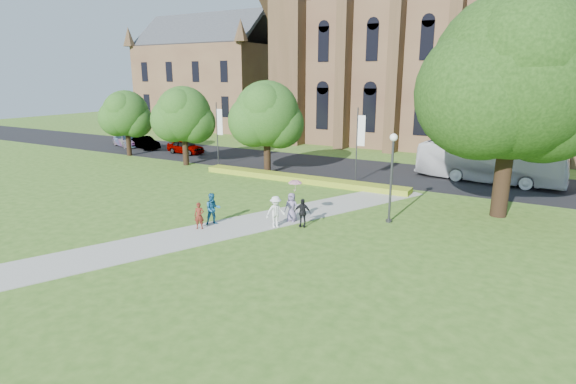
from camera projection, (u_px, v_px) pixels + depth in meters
The scene contains 23 objects.
ground at pixel (220, 233), 24.67m from camera, with size 160.00×160.00×0.00m, color #39621D.
road at pixel (354, 169), 41.51m from camera, with size 160.00×10.00×0.02m, color black.
footpath at pixel (231, 228), 25.51m from camera, with size 3.20×30.00×0.04m, color #B2B2A8.
flower_hedge at pixel (300, 179), 36.68m from camera, with size 18.00×1.40×0.45m, color gold.
cathedral at pixel (508, 33), 50.09m from camera, with size 52.60×18.25×28.00m.
building_west at pixel (212, 71), 73.97m from camera, with size 22.00×14.00×18.30m.
streetlamp at pixel (392, 167), 25.73m from camera, with size 0.44×0.44×5.24m.
large_tree at pixel (515, 76), 25.62m from camera, with size 9.60×9.60×13.20m.
street_tree_0 at pixel (183, 114), 42.40m from camera, with size 5.20×5.20×7.50m.
street_tree_1 at pixel (267, 114), 38.44m from camera, with size 5.60×5.60×8.05m.
street_tree_2 at pixel (126, 113), 47.63m from camera, with size 4.80×4.80×6.95m.
banner_pole_0 at pixel (358, 141), 35.61m from camera, with size 0.70×0.10×6.00m.
banner_pole_1 at pixel (218, 131), 42.30m from camera, with size 0.70×0.10×6.00m.
tour_coach at pixel (489, 163), 36.12m from camera, with size 2.63×11.25×3.13m, color silver.
car_0 at pixel (185, 147), 49.66m from camera, with size 1.80×4.49×1.53m, color gray.
car_1 at pixel (145, 143), 52.92m from camera, with size 1.51×4.34×1.43m, color gray.
car_2 at pixel (127, 140), 54.87m from camera, with size 2.06×5.06×1.47m, color gray.
pedestrian_0 at pixel (199, 216), 25.10m from camera, with size 0.55×0.36×1.52m, color maroon.
pedestrian_1 at pixel (213, 209), 25.80m from camera, with size 0.90×0.70×1.86m, color #1A5882.
pedestrian_2 at pixel (276, 212), 25.32m from camera, with size 1.17×0.67×1.81m, color white.
pedestrian_3 at pixel (302, 213), 25.47m from camera, with size 0.96×0.40×1.64m, color black.
pedestrian_4 at pixel (292, 207), 26.41m from camera, with size 0.84×0.54×1.71m, color slate.
parasol at pixel (295, 187), 26.10m from camera, with size 0.81×0.81×0.71m, color pink.
Camera 1 is at (14.78, -18.42, 8.38)m, focal length 28.00 mm.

